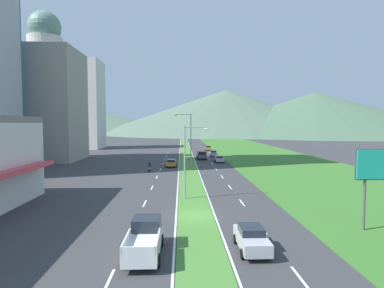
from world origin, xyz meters
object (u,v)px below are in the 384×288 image
car_2 (213,153)px  car_4 (208,148)px  motorcycle_rider (149,167)px  street_lamp_near (188,157)px  car_5 (171,163)px  car_0 (219,159)px  pickup_truck_0 (202,155)px  street_lamp_mid (189,136)px  pickup_truck_1 (145,239)px  car_3 (251,238)px

car_2 → car_4: (0.19, 18.11, -0.04)m
car_2 → motorcycle_rider: size_ratio=2.20×
street_lamp_near → car_5: size_ratio=1.75×
car_0 → car_4: (0.16, 30.49, 0.03)m
pickup_truck_0 → street_lamp_mid: bearing=-14.0°
pickup_truck_0 → motorcycle_rider: (-10.33, -19.42, -0.24)m
pickup_truck_1 → car_4: bearing=-7.6°
car_3 → car_5: (-6.53, 41.63, -0.05)m
street_lamp_near → motorcycle_rider: 21.72m
car_4 → car_5: size_ratio=0.90×
car_5 → car_4: bearing=-15.3°
car_3 → motorcycle_rider: motorcycle_rider is taller
pickup_truck_0 → street_lamp_near: bearing=-5.9°
motorcycle_rider → car_4: bearing=-17.4°
street_lamp_near → motorcycle_rider: bearing=106.9°
car_2 → car_0: bearing=0.1°
street_lamp_mid → car_0: (6.64, 7.33, -5.17)m
car_5 → motorcycle_rider: size_ratio=2.30×
car_3 → pickup_truck_1: 6.91m
car_2 → car_3: size_ratio=1.05×
car_2 → motorcycle_rider: 29.32m
car_0 → motorcycle_rider: bearing=-45.2°
car_0 → pickup_truck_1: bearing=-12.1°
street_lamp_near → car_0: street_lamp_near is taller
car_4 → pickup_truck_0: size_ratio=0.76×
street_lamp_mid → motorcycle_rider: size_ratio=5.13×
street_lamp_near → pickup_truck_0: street_lamp_near is taller
car_3 → motorcycle_rider: 36.44m
street_lamp_mid → motorcycle_rider: bearing=-138.5°
motorcycle_rider → car_2: bearing=-27.7°
street_lamp_near → car_4: size_ratio=1.95×
car_0 → pickup_truck_1: size_ratio=0.88×
street_lamp_mid → car_2: bearing=71.4°
street_lamp_near → motorcycle_rider: (-6.22, 20.43, -3.94)m
motorcycle_rider → pickup_truck_1: bearing=-174.8°
car_5 → pickup_truck_1: pickup_truck_1 is taller
motorcycle_rider → car_3: bearing=-163.9°
pickup_truck_1 → motorcycle_rider: 35.52m
street_lamp_mid → motorcycle_rider: 10.71m
car_5 → motorcycle_rider: (-3.57, -6.62, 0.00)m
car_2 → street_lamp_mid: bearing=-18.6°
street_lamp_mid → car_0: bearing=47.8°
car_2 → motorcycle_rider: motorcycle_rider is taller
car_3 → pickup_truck_0: pickup_truck_0 is taller
car_3 → street_lamp_mid: bearing=-175.7°
car_3 → car_5: bearing=-171.1°
pickup_truck_0 → motorcycle_rider: pickup_truck_0 is taller
street_lamp_near → car_0: bearing=77.6°
car_5 → pickup_truck_1: size_ratio=0.85×
street_lamp_mid → pickup_truck_1: 42.07m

